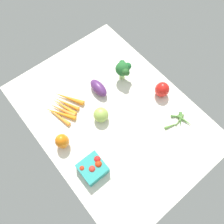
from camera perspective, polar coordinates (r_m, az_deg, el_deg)
tablecloth at (r=123.19cm, az=0.00°, el=-0.62°), size 104.00×76.00×2.00cm
broccoli_head at (r=127.31cm, az=2.78°, el=10.38°), size 9.16×8.67×12.03cm
berry_basket at (r=109.93cm, az=-4.71°, el=-13.45°), size 11.18×11.18×7.11cm
bell_pepper_orange at (r=114.14cm, az=-12.07°, el=-6.98°), size 7.40×7.40×9.15cm
bell_pepper_red at (r=127.03cm, az=12.11°, el=5.38°), size 8.80×8.80×8.85cm
carrot_bunch at (r=125.26cm, az=-11.71°, el=1.15°), size 21.34×19.70×2.70cm
okra_pile at (r=124.65cm, az=16.18°, el=-2.04°), size 11.56×13.35×1.80cm
eggplant at (r=126.60cm, az=-3.31°, el=5.86°), size 12.28×6.14×6.02cm
heirloom_tomato_green at (r=117.90cm, az=-2.71°, el=-0.69°), size 7.64×7.64×7.64cm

